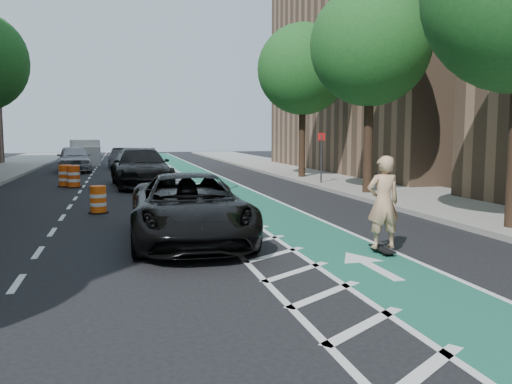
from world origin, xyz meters
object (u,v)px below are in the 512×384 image
object	(u,v)px
skateboarder	(383,202)
barrel_a	(98,200)
suv_far	(140,167)
suv_near	(189,208)

from	to	relation	value
skateboarder	barrel_a	xyz separation A→B (m)	(-5.90, 7.28, -0.67)
barrel_a	skateboarder	bearing A→B (deg)	-50.99
suv_far	barrel_a	distance (m)	8.45
suv_near	suv_far	world-z (taller)	suv_far
skateboarder	barrel_a	distance (m)	9.40
skateboarder	suv_far	world-z (taller)	skateboarder
suv_far	skateboarder	bearing A→B (deg)	-78.67
barrel_a	suv_near	bearing A→B (deg)	-66.47
suv_far	suv_near	bearing A→B (deg)	-91.52
suv_near	barrel_a	bearing A→B (deg)	115.40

